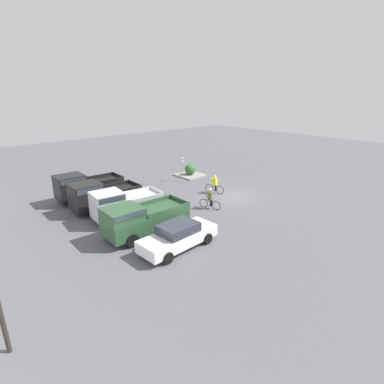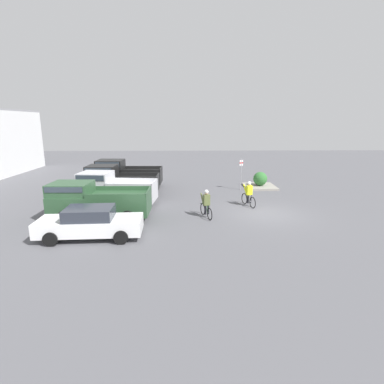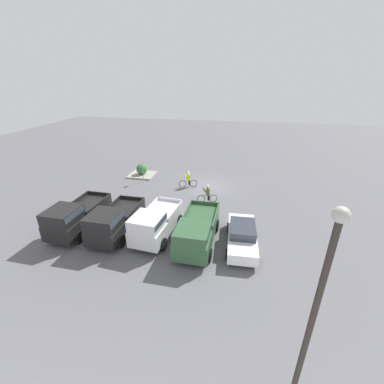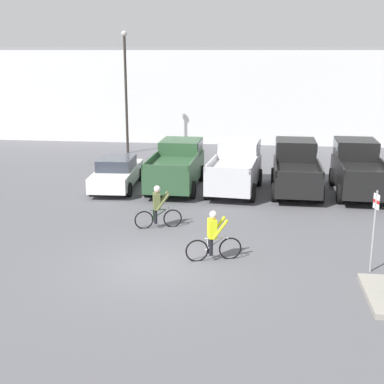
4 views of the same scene
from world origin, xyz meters
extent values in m
plane|color=#56565B|center=(0.00, 0.00, 0.00)|extent=(80.00, 80.00, 0.00)
cube|color=white|center=(-3.59, 9.15, 0.61)|extent=(1.95, 4.82, 0.68)
cube|color=#2D333D|center=(-3.59, 9.15, 1.21)|extent=(1.66, 2.21, 0.53)
cylinder|color=black|center=(-4.52, 10.63, 0.32)|extent=(0.21, 0.65, 0.64)
cylinder|color=black|center=(-2.79, 10.71, 0.32)|extent=(0.21, 0.65, 0.64)
cylinder|color=black|center=(-4.38, 7.60, 0.32)|extent=(0.21, 0.65, 0.64)
cylinder|color=black|center=(-2.65, 7.68, 0.32)|extent=(0.21, 0.65, 0.64)
cube|color=#2D5133|center=(-0.79, 9.39, 0.89)|extent=(2.17, 5.38, 1.07)
cube|color=#2D5133|center=(-0.76, 11.00, 1.75)|extent=(1.95, 2.17, 0.65)
cube|color=#333D47|center=(-0.76, 11.00, 1.90)|extent=(2.00, 2.00, 0.29)
cube|color=#2D5133|center=(-1.80, 8.34, 1.55)|extent=(0.14, 3.21, 0.25)
cube|color=#2D5133|center=(0.19, 8.31, 1.55)|extent=(0.14, 3.21, 0.25)
cube|color=#2D5133|center=(-0.83, 6.76, 1.55)|extent=(2.07, 0.12, 0.25)
cylinder|color=black|center=(-1.79, 11.07, 0.40)|extent=(0.23, 0.80, 0.80)
cylinder|color=black|center=(0.28, 11.03, 0.40)|extent=(0.23, 0.80, 0.80)
cylinder|color=black|center=(-1.85, 7.76, 0.40)|extent=(0.23, 0.80, 0.80)
cylinder|color=black|center=(0.22, 7.72, 0.40)|extent=(0.23, 0.80, 0.80)
cube|color=silver|center=(2.01, 9.03, 0.89)|extent=(2.45, 4.97, 1.03)
cube|color=silver|center=(2.15, 10.47, 1.79)|extent=(2.01, 2.09, 0.78)
cube|color=#333D47|center=(2.15, 10.47, 1.96)|extent=(2.05, 1.94, 0.34)
cube|color=silver|center=(0.97, 8.17, 1.53)|extent=(0.36, 2.88, 0.25)
cube|color=silver|center=(2.87, 7.98, 1.53)|extent=(0.36, 2.88, 0.25)
cube|color=silver|center=(1.78, 6.68, 1.53)|extent=(1.99, 0.27, 0.25)
cylinder|color=black|center=(1.17, 10.61, 0.41)|extent=(0.30, 0.84, 0.82)
cylinder|color=black|center=(3.15, 10.42, 0.41)|extent=(0.30, 0.84, 0.82)
cylinder|color=black|center=(0.88, 7.65, 0.41)|extent=(0.30, 0.84, 0.82)
cylinder|color=black|center=(2.86, 7.45, 0.41)|extent=(0.30, 0.84, 0.82)
cube|color=black|center=(4.81, 9.25, 0.83)|extent=(2.09, 5.13, 0.92)
cube|color=black|center=(4.84, 10.78, 1.76)|extent=(1.88, 2.07, 0.94)
cube|color=#333D47|center=(4.84, 10.78, 1.97)|extent=(1.93, 1.91, 0.41)
cube|color=black|center=(3.84, 8.25, 1.41)|extent=(0.13, 3.06, 0.25)
cube|color=black|center=(5.76, 8.22, 1.41)|extent=(0.13, 3.06, 0.25)
cube|color=black|center=(4.77, 6.74, 1.41)|extent=(2.00, 0.11, 0.25)
cylinder|color=black|center=(3.84, 10.85, 0.40)|extent=(0.23, 0.81, 0.81)
cylinder|color=black|center=(5.84, 10.82, 0.40)|extent=(0.23, 0.81, 0.81)
cylinder|color=black|center=(3.79, 7.69, 0.40)|extent=(0.23, 0.81, 0.81)
cylinder|color=black|center=(5.79, 7.66, 0.40)|extent=(0.23, 0.81, 0.81)
cube|color=black|center=(7.61, 9.27, 0.89)|extent=(2.16, 5.27, 1.01)
cube|color=black|center=(7.66, 10.83, 1.84)|extent=(1.91, 2.14, 0.89)
cube|color=#333D47|center=(7.66, 10.83, 2.03)|extent=(1.96, 1.98, 0.39)
cube|color=black|center=(6.62, 8.26, 1.52)|extent=(0.17, 3.13, 0.25)
cube|color=black|center=(8.55, 8.20, 1.52)|extent=(0.17, 3.13, 0.25)
cube|color=black|center=(7.54, 6.70, 1.52)|extent=(2.01, 0.14, 0.25)
cylinder|color=black|center=(6.66, 10.92, 0.42)|extent=(0.25, 0.85, 0.85)
cylinder|color=black|center=(8.67, 10.86, 0.42)|extent=(0.25, 0.85, 0.85)
cylinder|color=black|center=(6.56, 7.68, 0.42)|extent=(0.25, 0.85, 0.85)
cylinder|color=black|center=(8.57, 7.62, 0.42)|extent=(0.25, 0.85, 0.85)
torus|color=black|center=(2.24, 0.79, 0.34)|extent=(0.71, 0.27, 0.73)
torus|color=black|center=(1.23, 0.46, 0.34)|extent=(0.71, 0.27, 0.73)
cylinder|color=silver|center=(1.73, 0.62, 0.52)|extent=(0.54, 0.20, 0.39)
cylinder|color=silver|center=(1.73, 0.62, 0.72)|extent=(0.57, 0.21, 0.04)
cylinder|color=silver|center=(1.56, 0.57, 0.52)|extent=(0.05, 0.05, 0.36)
cylinder|color=silver|center=(2.12, 0.74, 0.75)|extent=(0.16, 0.45, 0.02)
cylinder|color=black|center=(1.61, 0.68, 0.48)|extent=(0.15, 0.15, 0.54)
cylinder|color=black|center=(1.66, 0.51, 0.48)|extent=(0.15, 0.15, 0.54)
cube|color=yellow|center=(1.68, 0.61, 1.05)|extent=(0.34, 0.42, 0.59)
cylinder|color=yellow|center=(1.84, 0.83, 1.05)|extent=(0.53, 0.24, 0.65)
cylinder|color=yellow|center=(1.94, 0.51, 1.05)|extent=(0.53, 0.24, 0.65)
sphere|color=tan|center=(1.71, 0.62, 1.44)|extent=(0.21, 0.21, 0.21)
sphere|color=silver|center=(1.71, 0.62, 1.50)|extent=(0.23, 0.23, 0.23)
torus|color=black|center=(-0.05, 3.70, 0.32)|extent=(0.68, 0.26, 0.70)
torus|color=black|center=(-1.07, 3.37, 0.32)|extent=(0.68, 0.26, 0.70)
cylinder|color=#2D5133|center=(-0.56, 3.54, 0.49)|extent=(0.54, 0.20, 0.37)
cylinder|color=#2D5133|center=(-0.56, 3.54, 0.69)|extent=(0.57, 0.21, 0.04)
cylinder|color=#2D5133|center=(-0.74, 3.48, 0.49)|extent=(0.05, 0.05, 0.34)
cylinder|color=#2D5133|center=(-0.18, 3.66, 0.71)|extent=(0.16, 0.45, 0.02)
cylinder|color=black|center=(-0.69, 3.59, 0.45)|extent=(0.15, 0.15, 0.52)
cylinder|color=black|center=(-0.63, 3.42, 0.45)|extent=(0.15, 0.15, 0.52)
cube|color=#5B6638|center=(-0.61, 3.52, 1.02)|extent=(0.34, 0.42, 0.61)
cylinder|color=#5B6638|center=(-0.46, 3.75, 1.02)|extent=(0.53, 0.24, 0.67)
cylinder|color=#5B6638|center=(-0.35, 3.42, 1.02)|extent=(0.53, 0.24, 0.67)
sphere|color=tan|center=(-0.58, 3.53, 1.43)|extent=(0.22, 0.22, 0.22)
sphere|color=silver|center=(-0.58, 3.53, 1.49)|extent=(0.24, 0.24, 0.24)
cylinder|color=#9E9EA3|center=(6.43, 0.27, 1.25)|extent=(0.06, 0.06, 2.49)
cube|color=white|center=(6.43, 0.27, 2.17)|extent=(0.12, 0.29, 0.45)
cube|color=red|center=(6.43, 0.27, 2.17)|extent=(0.12, 0.29, 0.10)
cylinder|color=#2D2823|center=(-5.22, 18.07, 3.61)|extent=(0.16, 0.16, 7.23)
sphere|color=#B2B2A8|center=(-5.22, 18.07, 7.35)|extent=(0.36, 0.36, 0.36)
cube|color=gray|center=(7.30, -1.50, 0.07)|extent=(2.67, 2.50, 0.15)
sphere|color=#337033|center=(7.31, -1.52, 0.72)|extent=(1.14, 1.14, 1.14)
camera|label=1|loc=(-15.34, 18.80, 8.48)|focal=28.00mm
camera|label=2|loc=(-16.91, 4.76, 5.31)|focal=28.00mm
camera|label=3|loc=(-3.16, 23.09, 9.92)|focal=24.00mm
camera|label=4|loc=(2.95, -15.00, 6.36)|focal=50.00mm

